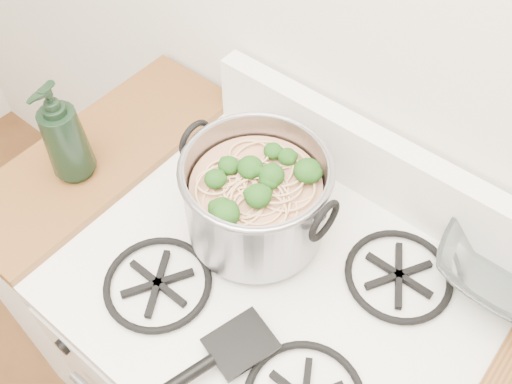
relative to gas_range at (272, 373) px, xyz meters
The scene contains 6 objects.
gas_range is the anchor object (origin of this frame).
counter_left 0.51m from the gas_range, behind, with size 0.25×0.65×0.92m.
stock_pot 0.59m from the gas_range, 148.03° to the left, with size 0.31×0.28×0.19m.
spatula 0.52m from the gas_range, 77.78° to the right, with size 0.29×0.31×0.02m, color black, non-canonical shape.
glass_bowl 0.66m from the gas_range, 40.21° to the left, with size 0.11×0.11×0.03m, color white.
bottle 0.78m from the gas_range, behind, with size 0.09×0.09×0.24m, color black.
Camera 1 is at (0.30, 0.83, 1.86)m, focal length 40.00 mm.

